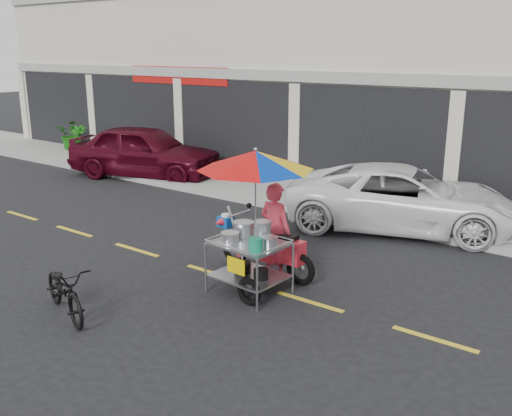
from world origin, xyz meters
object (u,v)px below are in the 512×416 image
Objects in this scene: white_pickup at (404,198)px; food_vendor_rig at (261,199)px; maroon_sedan at (145,151)px; near_bicycle at (65,290)px.

food_vendor_rig is at bearing 153.06° from white_pickup.
food_vendor_rig is at bearing -137.38° from maroon_sedan.
white_pickup is at bearing -0.04° from near_bicycle.
food_vendor_rig is (7.80, -4.65, 0.70)m from maroon_sedan.
maroon_sedan is at bearing 69.67° from white_pickup.
maroon_sedan is 8.45m from white_pickup.
food_vendor_rig is at bearing -14.28° from near_bicycle.
near_bicycle is at bearing 143.13° from white_pickup.
food_vendor_rig reaches higher than near_bicycle.
maroon_sedan is 0.94× the size of white_pickup.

